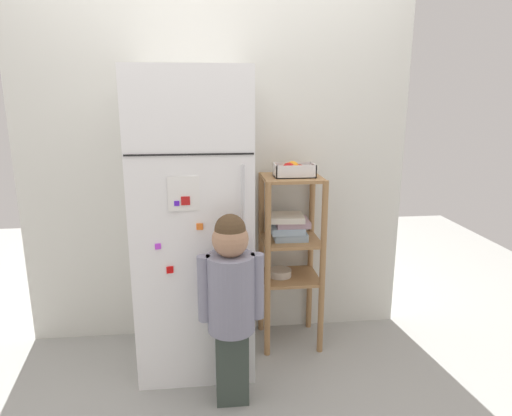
% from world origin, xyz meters
% --- Properties ---
extents(ground_plane, '(6.00, 6.00, 0.00)m').
position_xyz_m(ground_plane, '(0.00, 0.00, 0.00)').
color(ground_plane, '#999993').
extents(kitchen_wall_back, '(2.40, 0.03, 2.18)m').
position_xyz_m(kitchen_wall_back, '(0.00, 0.35, 1.09)').
color(kitchen_wall_back, silver).
rests_on(kitchen_wall_back, ground).
extents(refrigerator, '(0.63, 0.63, 1.68)m').
position_xyz_m(refrigerator, '(-0.15, 0.02, 0.84)').
color(refrigerator, white).
rests_on(refrigerator, ground).
extents(child_standing, '(0.32, 0.24, 1.00)m').
position_xyz_m(child_standing, '(0.04, -0.41, 0.61)').
color(child_standing, '#39443D').
rests_on(child_standing, ground).
extents(pantry_shelf_unit, '(0.36, 0.34, 1.07)m').
position_xyz_m(pantry_shelf_unit, '(0.43, 0.15, 0.67)').
color(pantry_shelf_unit, '#9E7247').
rests_on(pantry_shelf_unit, ground).
extents(fruit_bin, '(0.23, 0.15, 0.09)m').
position_xyz_m(fruit_bin, '(0.44, 0.14, 1.11)').
color(fruit_bin, white).
rests_on(fruit_bin, pantry_shelf_unit).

